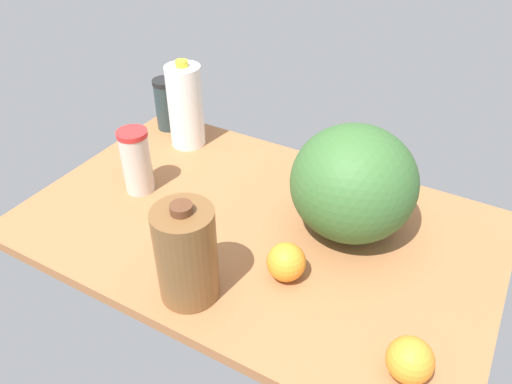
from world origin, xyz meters
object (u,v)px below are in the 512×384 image
(tumbler_cup, at_px, (136,161))
(orange_by_jug, at_px, (286,262))
(watermelon, at_px, (353,183))
(orange_near_front, at_px, (410,360))
(milk_jug, at_px, (186,106))
(chocolate_milk_jug, at_px, (186,254))
(shaker_bottle, at_px, (167,104))

(tumbler_cup, height_order, orange_by_jug, tumbler_cup)
(watermelon, bearing_deg, orange_near_front, 126.11)
(milk_jug, relative_size, orange_by_jug, 3.11)
(watermelon, relative_size, orange_near_front, 3.45)
(orange_by_jug, bearing_deg, milk_jug, -34.81)
(tumbler_cup, bearing_deg, orange_by_jug, 168.73)
(chocolate_milk_jug, height_order, tumbler_cup, chocolate_milk_jug)
(chocolate_milk_jug, bearing_deg, watermelon, -120.64)
(orange_by_jug, bearing_deg, chocolate_milk_jug, 42.30)
(shaker_bottle, relative_size, watermelon, 0.56)
(chocolate_milk_jug, xyz_separation_m, orange_by_jug, (-0.16, -0.15, -0.07))
(tumbler_cup, distance_m, orange_near_front, 0.85)
(watermelon, bearing_deg, shaker_bottle, -15.67)
(milk_jug, bearing_deg, watermelon, 166.09)
(watermelon, bearing_deg, tumbler_cup, 12.43)
(shaker_bottle, height_order, watermelon, watermelon)
(orange_by_jug, distance_m, orange_near_front, 0.33)
(watermelon, distance_m, tumbler_cup, 0.59)
(chocolate_milk_jug, relative_size, orange_near_front, 2.74)
(watermelon, xyz_separation_m, orange_near_front, (-0.25, 0.34, -0.10))
(milk_jug, distance_m, orange_near_front, 0.99)
(chocolate_milk_jug, relative_size, tumbler_cup, 1.31)
(milk_jug, height_order, tumbler_cup, milk_jug)
(tumbler_cup, relative_size, orange_by_jug, 2.08)
(tumbler_cup, xyz_separation_m, orange_near_front, (-0.82, 0.22, -0.05))
(orange_near_front, bearing_deg, watermelon, -53.89)
(chocolate_milk_jug, distance_m, tumbler_cup, 0.43)
(chocolate_milk_jug, height_order, orange_near_front, chocolate_milk_jug)
(orange_by_jug, height_order, orange_near_front, same)
(orange_near_front, bearing_deg, chocolate_milk_jug, 3.79)
(chocolate_milk_jug, height_order, orange_by_jug, chocolate_milk_jug)
(milk_jug, relative_size, chocolate_milk_jug, 1.14)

